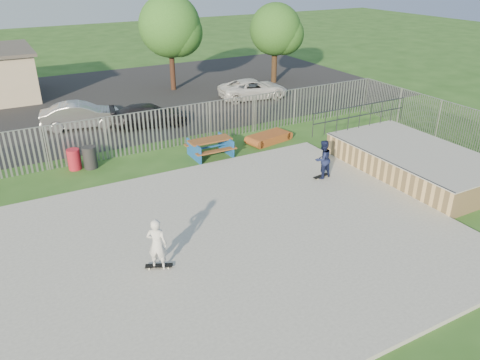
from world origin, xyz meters
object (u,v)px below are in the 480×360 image
car_dark (149,115)px  trash_bin_red (74,159)px  trash_bin_grey (90,157)px  skater_navy (323,159)px  tree_mid (170,26)px  picnic_table (210,148)px  funbox (269,138)px  car_silver (81,115)px  skater_white (157,244)px  car_white (253,89)px  tree_right (275,30)px

car_dark → trash_bin_red: bearing=141.6°
trash_bin_grey → skater_navy: bearing=-36.3°
trash_bin_grey → trash_bin_red: bearing=162.9°
car_dark → tree_mid: (4.09, 6.84, 3.70)m
picnic_table → trash_bin_grey: bearing=166.0°
trash_bin_red → picnic_table: bearing=-14.4°
funbox → car_silver: (-7.83, 6.76, 0.51)m
skater_white → tree_mid: bearing=-78.1°
funbox → car_silver: bearing=127.8°
trash_bin_grey → car_white: car_white is taller
trash_bin_red → tree_right: size_ratio=0.16×
picnic_table → tree_right: tree_right is taller
trash_bin_grey → car_white: bearing=27.7°
skater_navy → tree_right: bearing=-123.3°
funbox → car_dark: 6.91m
funbox → skater_navy: skater_navy is taller
trash_bin_red → tree_right: bearing=29.7°
skater_navy → skater_white: same height
car_white → skater_navy: (-3.90, -12.32, 0.31)m
picnic_table → funbox: picnic_table is taller
car_white → skater_navy: bearing=170.8°
funbox → tree_mid: 12.78m
funbox → car_dark: car_dark is taller
tree_right → skater_white: tree_right is taller
car_silver → tree_mid: bearing=-43.0°
trash_bin_grey → funbox: bearing=-6.6°
skater_white → trash_bin_red: bearing=-51.2°
tree_right → trash_bin_red: bearing=-150.3°
funbox → tree_mid: bearing=80.5°
tree_mid → tree_right: bearing=-12.1°
trash_bin_red → car_dark: size_ratio=0.22×
tree_mid → skater_white: (-8.25, -19.80, -3.35)m
tree_right → skater_white: (-15.65, -18.21, -2.85)m
trash_bin_grey → tree_mid: (8.27, 11.09, 3.82)m
tree_mid → picnic_table: bearing=-103.8°
trash_bin_red → tree_mid: size_ratio=0.14×
car_dark → funbox: bearing=-127.9°
car_silver → skater_white: (-0.82, -14.46, 0.25)m
trash_bin_grey → car_dark: car_dark is taller
trash_bin_red → car_dark: 6.30m
funbox → car_dark: bearing=119.1°
trash_bin_red → car_white: size_ratio=0.20×
trash_bin_red → trash_bin_grey: trash_bin_grey is taller
picnic_table → trash_bin_red: (-5.88, 1.51, 0.03)m
car_white → skater_white: size_ratio=2.80×
car_white → tree_mid: bearing=46.7°
car_silver → car_white: size_ratio=0.92×
tree_mid → car_silver: bearing=-144.3°
skater_navy → tree_mid: bearing=-97.8°
funbox → tree_mid: size_ratio=0.34×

